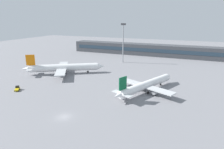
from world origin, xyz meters
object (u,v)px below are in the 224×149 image
object	(u,v)px
baggage_tug_yellow	(17,88)
airplane_near	(147,85)
airplane_mid	(64,68)
floodlight_tower_west	(123,40)

from	to	relation	value
baggage_tug_yellow	airplane_near	bearing A→B (deg)	21.49
airplane_near	airplane_mid	size ratio (longest dim) A/B	0.90
airplane_near	baggage_tug_yellow	distance (m)	54.84
airplane_near	airplane_mid	world-z (taller)	airplane_mid
baggage_tug_yellow	floodlight_tower_west	bearing A→B (deg)	71.44
baggage_tug_yellow	floodlight_tower_west	xyz separation A→B (m)	(23.08, 68.75, 14.36)
baggage_tug_yellow	floodlight_tower_west	size ratio (longest dim) A/B	0.14
airplane_near	baggage_tug_yellow	size ratio (longest dim) A/B	9.48
airplane_near	floodlight_tower_west	bearing A→B (deg)	119.83
airplane_mid	baggage_tug_yellow	world-z (taller)	airplane_mid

